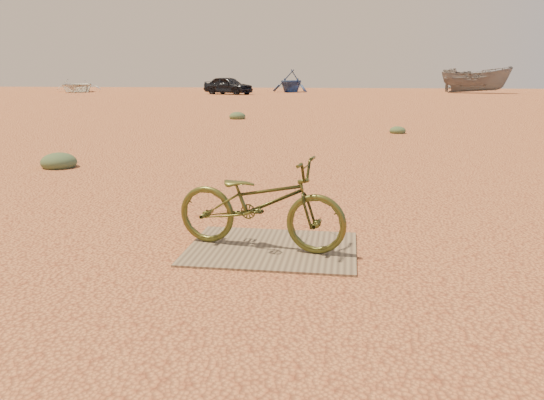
# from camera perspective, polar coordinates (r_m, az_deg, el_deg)

# --- Properties ---
(ground) EXTENTS (120.00, 120.00, 0.00)m
(ground) POSITION_cam_1_polar(r_m,az_deg,el_deg) (5.50, 1.32, -4.79)
(ground) COLOR #D3804C
(ground) RESTS_ON ground
(plywood_board) EXTENTS (1.68, 1.27, 0.02)m
(plywood_board) POSITION_cam_1_polar(r_m,az_deg,el_deg) (5.34, -0.00, -5.23)
(plywood_board) COLOR #826F53
(plywood_board) RESTS_ON ground
(bicycle) EXTENTS (1.82, 0.90, 0.91)m
(bicycle) POSITION_cam_1_polar(r_m,az_deg,el_deg) (5.22, -1.29, -0.31)
(bicycle) COLOR #474A1E
(bicycle) RESTS_ON plywood_board
(car) EXTENTS (4.62, 3.35, 1.46)m
(car) POSITION_cam_1_polar(r_m,az_deg,el_deg) (45.43, -4.74, 12.19)
(car) COLOR black
(car) RESTS_ON ground
(boat_near_left) EXTENTS (5.83, 6.77, 1.18)m
(boat_near_left) POSITION_cam_1_polar(r_m,az_deg,el_deg) (53.96, -20.31, 11.47)
(boat_near_left) COLOR silver
(boat_near_left) RESTS_ON ground
(boat_far_left) EXTENTS (4.44, 4.79, 2.08)m
(boat_far_left) POSITION_cam_1_polar(r_m,az_deg,el_deg) (50.53, 2.06, 12.70)
(boat_far_left) COLOR #314A7F
(boat_far_left) RESTS_ON ground
(boat_mid_right) EXTENTS (6.31, 4.16, 2.29)m
(boat_mid_right) POSITION_cam_1_polar(r_m,az_deg,el_deg) (51.17, 21.05, 11.97)
(boat_mid_right) COLOR slate
(boat_mid_right) RESTS_ON ground
(kale_a) EXTENTS (0.65, 0.65, 0.36)m
(kale_a) POSITION_cam_1_polar(r_m,az_deg,el_deg) (10.75, -21.91, 3.28)
(kale_a) COLOR #556F47
(kale_a) RESTS_ON ground
(kale_b) EXTENTS (0.48, 0.48, 0.26)m
(kale_b) POSITION_cam_1_polar(r_m,az_deg,el_deg) (16.17, 13.34, 7.01)
(kale_b) COLOR #556F47
(kale_b) RESTS_ON ground
(kale_c) EXTENTS (0.63, 0.63, 0.35)m
(kale_c) POSITION_cam_1_polar(r_m,az_deg,el_deg) (20.78, -3.75, 8.70)
(kale_c) COLOR #556F47
(kale_c) RESTS_ON ground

